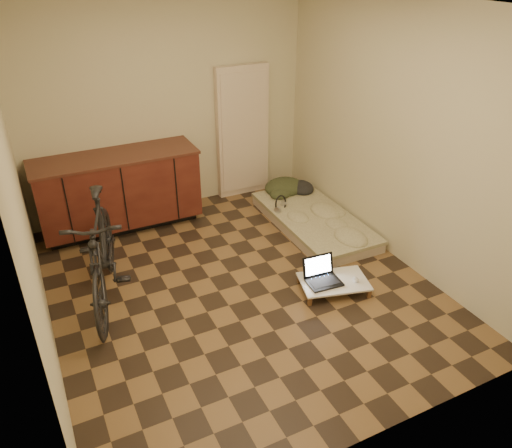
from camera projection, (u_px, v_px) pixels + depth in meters
name	position (u px, v px, depth m)	size (l,w,h in m)	color
room_shell	(236.00, 164.00, 4.34)	(3.50, 4.00, 2.60)	brown
cabinets	(119.00, 191.00, 5.79)	(1.84, 0.62, 0.91)	black
appliance_panel	(243.00, 132.00, 6.44)	(0.70, 0.10, 1.70)	beige
bicycle	(101.00, 247.00, 4.52)	(0.51, 1.75, 1.13)	black
futon	(314.00, 221.00, 5.98)	(0.86, 1.75, 0.15)	beige
clothing_pile	(289.00, 183.00, 6.49)	(0.56, 0.46, 0.22)	#303921
headphones	(281.00, 203.00, 6.04)	(0.24, 0.22, 0.16)	black
lap_desk	(334.00, 282.00, 4.86)	(0.74, 0.57, 0.11)	brown
laptop	(322.00, 276.00, 4.84)	(0.35, 0.31, 0.22)	black
mouse	(356.00, 279.00, 4.85)	(0.05, 0.09, 0.03)	silver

